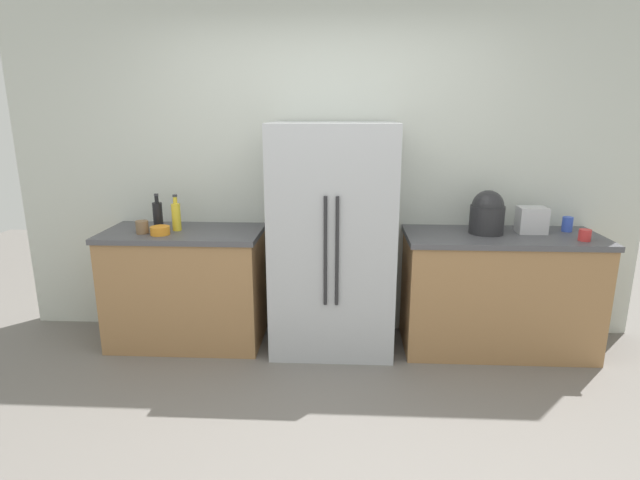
{
  "coord_description": "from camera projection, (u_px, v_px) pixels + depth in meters",
  "views": [
    {
      "loc": [
        0.17,
        -2.31,
        1.8
      ],
      "look_at": [
        0.03,
        0.41,
        1.09
      ],
      "focal_mm": 28.33,
      "sensor_mm": 36.0,
      "label": 1
    }
  ],
  "objects": [
    {
      "name": "counter_right",
      "position": [
        498.0,
        292.0,
        3.82
      ],
      "size": [
        1.42,
        0.62,
        0.9
      ],
      "color": "#9E7247",
      "rests_on": "ground_plane"
    },
    {
      "name": "rice_cooker",
      "position": [
        487.0,
        213.0,
        3.7
      ],
      "size": [
        0.25,
        0.25,
        0.32
      ],
      "color": "#262628",
      "rests_on": "counter_right"
    },
    {
      "name": "ground_plane",
      "position": [
        310.0,
        457.0,
        2.69
      ],
      "size": [
        9.96,
        9.96,
        0.0
      ],
      "primitive_type": "plane",
      "color": "slate"
    },
    {
      "name": "bottle_b",
      "position": [
        158.0,
        215.0,
        3.86
      ],
      "size": [
        0.07,
        0.07,
        0.27
      ],
      "color": "black",
      "rests_on": "counter_left"
    },
    {
      "name": "counter_left",
      "position": [
        186.0,
        287.0,
        3.94
      ],
      "size": [
        1.19,
        0.62,
        0.9
      ],
      "color": "#9E7247",
      "rests_on": "ground_plane"
    },
    {
      "name": "cup_c",
      "position": [
        142.0,
        227.0,
        3.73
      ],
      "size": [
        0.09,
        0.09,
        0.1
      ],
      "primitive_type": "cylinder",
      "color": "brown",
      "rests_on": "counter_left"
    },
    {
      "name": "cup_a",
      "position": [
        585.0,
        235.0,
        3.52
      ],
      "size": [
        0.08,
        0.08,
        0.08
      ],
      "primitive_type": "cylinder",
      "color": "red",
      "rests_on": "counter_right"
    },
    {
      "name": "bottle_a",
      "position": [
        176.0,
        216.0,
        3.8
      ],
      "size": [
        0.07,
        0.07,
        0.27
      ],
      "color": "yellow",
      "rests_on": "counter_left"
    },
    {
      "name": "bowl_a",
      "position": [
        160.0,
        231.0,
        3.7
      ],
      "size": [
        0.14,
        0.14,
        0.06
      ],
      "primitive_type": "cylinder",
      "color": "orange",
      "rests_on": "counter_left"
    },
    {
      "name": "toaster",
      "position": [
        532.0,
        220.0,
        3.74
      ],
      "size": [
        0.21,
        0.15,
        0.19
      ],
      "primitive_type": "cube",
      "color": "silver",
      "rests_on": "counter_right"
    },
    {
      "name": "refrigerator",
      "position": [
        333.0,
        240.0,
        3.75
      ],
      "size": [
        0.91,
        0.65,
        1.71
      ],
      "color": "#B2B5BA",
      "rests_on": "ground_plane"
    },
    {
      "name": "cup_b",
      "position": [
        567.0,
        224.0,
        3.79
      ],
      "size": [
        0.08,
        0.08,
        0.11
      ],
      "primitive_type": "cylinder",
      "color": "blue",
      "rests_on": "counter_right"
    },
    {
      "name": "kitchen_back_panel",
      "position": [
        325.0,
        143.0,
        3.95
      ],
      "size": [
        4.98,
        0.1,
        3.08
      ],
      "primitive_type": "cube",
      "color": "silver",
      "rests_on": "ground_plane"
    }
  ]
}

